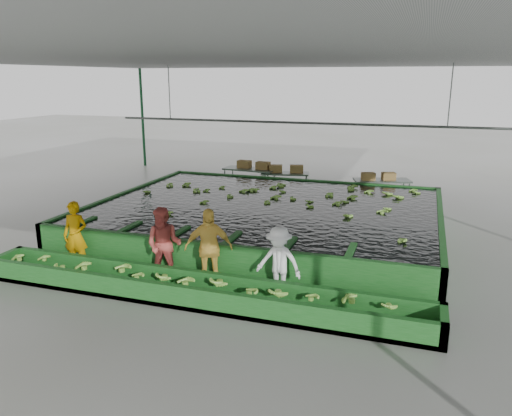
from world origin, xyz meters
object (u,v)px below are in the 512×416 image
(packing_table_mid, at_px, (285,183))
(packing_table_right, at_px, (381,192))
(worker_b, at_px, (164,245))
(flotation_tank, at_px, (267,218))
(box_stack_mid, at_px, (286,172))
(sorting_trough, at_px, (193,290))
(box_stack_left, at_px, (254,168))
(worker_c, at_px, (208,248))
(worker_d, at_px, (279,262))
(packing_table_left, at_px, (250,180))
(worker_a, at_px, (76,235))
(box_stack_right, at_px, (378,180))

(packing_table_mid, bearing_deg, packing_table_right, -7.42)
(worker_b, bearing_deg, flotation_tank, 65.41)
(packing_table_mid, bearing_deg, box_stack_mid, 66.50)
(flotation_tank, height_order, box_stack_mid, box_stack_mid)
(sorting_trough, height_order, box_stack_left, box_stack_left)
(worker_b, distance_m, worker_c, 1.10)
(sorting_trough, height_order, packing_table_right, packing_table_right)
(worker_b, height_order, packing_table_mid, worker_b)
(worker_b, height_order, worker_d, worker_b)
(worker_c, bearing_deg, box_stack_mid, 70.42)
(packing_table_left, bearing_deg, box_stack_mid, 5.34)
(flotation_tank, xyz_separation_m, worker_c, (0.01, -4.30, 0.46))
(worker_c, bearing_deg, worker_a, 155.40)
(flotation_tank, bearing_deg, packing_table_left, 114.66)
(worker_a, height_order, box_stack_mid, worker_a)
(flotation_tank, height_order, box_stack_right, box_stack_right)
(packing_table_left, bearing_deg, worker_d, -67.13)
(worker_d, relative_size, box_stack_left, 1.13)
(worker_a, relative_size, worker_c, 0.92)
(flotation_tank, bearing_deg, box_stack_left, 112.99)
(packing_table_left, height_order, packing_table_right, packing_table_left)
(worker_d, bearing_deg, packing_table_mid, 111.49)
(packing_table_left, bearing_deg, sorting_trough, -77.10)
(worker_a, bearing_deg, packing_table_left, 73.67)
(flotation_tank, bearing_deg, worker_a, -129.28)
(packing_table_left, relative_size, box_stack_mid, 1.55)
(box_stack_mid, xyz_separation_m, box_stack_right, (3.67, -0.62, 0.06))
(flotation_tank, distance_m, box_stack_right, 5.43)
(packing_table_right, bearing_deg, worker_b, -114.42)
(worker_a, bearing_deg, flotation_tank, 41.59)
(packing_table_right, bearing_deg, flotation_tank, -122.55)
(sorting_trough, height_order, packing_table_left, packing_table_left)
(sorting_trough, xyz_separation_m, worker_c, (0.01, 0.80, 0.66))
(worker_b, bearing_deg, worker_a, 169.68)
(worker_b, relative_size, box_stack_mid, 1.27)
(worker_a, bearing_deg, sorting_trough, -21.95)
(worker_b, bearing_deg, box_stack_right, 55.81)
(sorting_trough, bearing_deg, packing_table_mid, 94.75)
(sorting_trough, distance_m, worker_c, 1.03)
(flotation_tank, bearing_deg, box_stack_mid, 99.03)
(worker_b, xyz_separation_m, packing_table_mid, (0.24, 9.46, -0.44))
(sorting_trough, bearing_deg, packing_table_right, 73.04)
(box_stack_mid, bearing_deg, worker_b, -91.59)
(packing_table_left, height_order, box_stack_right, box_stack_right)
(worker_c, relative_size, box_stack_right, 1.48)
(flotation_tank, xyz_separation_m, worker_b, (-1.09, -4.30, 0.42))
(packing_table_mid, relative_size, box_stack_mid, 1.39)
(packing_table_mid, xyz_separation_m, box_stack_mid, (0.02, 0.06, 0.43))
(box_stack_left, bearing_deg, worker_d, -68.04)
(worker_b, xyz_separation_m, box_stack_mid, (0.26, 9.52, -0.01))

